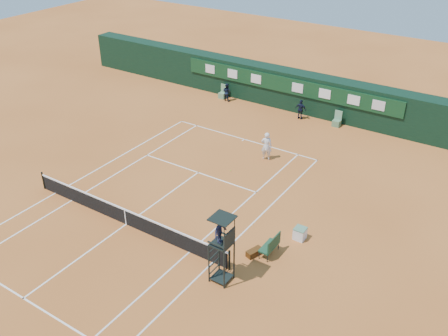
# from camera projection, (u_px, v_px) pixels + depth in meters

# --- Properties ---
(ground) EXTENTS (90.00, 90.00, 0.00)m
(ground) POSITION_uv_depth(u_px,v_px,m) (126.00, 224.00, 26.04)
(ground) COLOR #C66B2E
(ground) RESTS_ON ground
(court_lines) EXTENTS (11.05, 23.85, 0.01)m
(court_lines) POSITION_uv_depth(u_px,v_px,m) (126.00, 224.00, 26.03)
(court_lines) COLOR white
(court_lines) RESTS_ON ground
(tennis_net) EXTENTS (12.90, 0.10, 1.10)m
(tennis_net) POSITION_uv_depth(u_px,v_px,m) (125.00, 216.00, 25.78)
(tennis_net) COLOR black
(tennis_net) RESTS_ON ground
(back_wall) EXTENTS (40.00, 1.65, 3.00)m
(back_wall) POSITION_uv_depth(u_px,v_px,m) (290.00, 89.00, 38.88)
(back_wall) COLOR black
(back_wall) RESTS_ON ground
(linesman_chair_left) EXTENTS (0.55, 0.50, 1.15)m
(linesman_chair_left) POSITION_uv_depth(u_px,v_px,m) (223.00, 94.00, 41.18)
(linesman_chair_left) COLOR #5C8D62
(linesman_chair_left) RESTS_ON ground
(linesman_chair_right) EXTENTS (0.55, 0.50, 1.15)m
(linesman_chair_right) POSITION_uv_depth(u_px,v_px,m) (337.00, 122.00, 36.42)
(linesman_chair_right) COLOR #537E57
(linesman_chair_right) RESTS_ON ground
(umpire_chair) EXTENTS (0.96, 0.95, 3.42)m
(umpire_chair) POSITION_uv_depth(u_px,v_px,m) (221.00, 236.00, 21.19)
(umpire_chair) COLOR black
(umpire_chair) RESTS_ON ground
(player_bench) EXTENTS (0.56, 1.20, 1.10)m
(player_bench) POSITION_uv_depth(u_px,v_px,m) (271.00, 245.00, 23.60)
(player_bench) COLOR #1B432A
(player_bench) RESTS_ON ground
(tennis_bag) EXTENTS (0.60, 0.89, 0.31)m
(tennis_bag) POSITION_uv_depth(u_px,v_px,m) (254.00, 252.00, 23.82)
(tennis_bag) COLOR black
(tennis_bag) RESTS_ON ground
(cooler) EXTENTS (0.57, 0.57, 0.65)m
(cooler) POSITION_uv_depth(u_px,v_px,m) (300.00, 233.00, 24.82)
(cooler) COLOR white
(cooler) RESTS_ON ground
(tennis_ball) EXTENTS (0.07, 0.07, 0.07)m
(tennis_ball) POSITION_uv_depth(u_px,v_px,m) (231.00, 170.00, 30.83)
(tennis_ball) COLOR #C4D230
(tennis_ball) RESTS_ON ground
(player) EXTENTS (0.81, 0.67, 1.88)m
(player) POSITION_uv_depth(u_px,v_px,m) (266.00, 146.00, 31.72)
(player) COLOR white
(player) RESTS_ON ground
(ball_kid_left) EXTENTS (0.75, 0.61, 1.48)m
(ball_kid_left) POSITION_uv_depth(u_px,v_px,m) (227.00, 92.00, 40.47)
(ball_kid_left) COLOR black
(ball_kid_left) RESTS_ON ground
(ball_kid_right) EXTENTS (0.89, 0.38, 1.52)m
(ball_kid_right) POSITION_uv_depth(u_px,v_px,m) (301.00, 110.00, 37.29)
(ball_kid_right) COLOR black
(ball_kid_right) RESTS_ON ground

